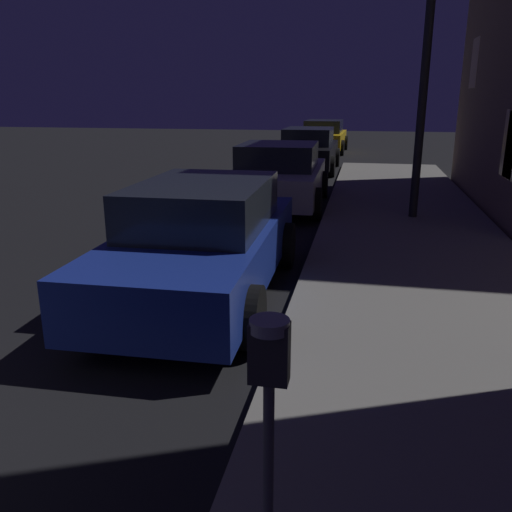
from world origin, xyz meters
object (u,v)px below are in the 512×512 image
at_px(car_black, 308,150).
at_px(car_blue, 203,240).
at_px(car_silver, 279,176).
at_px(car_yellow_cab, 324,136).
at_px(street_lamp, 429,23).
at_px(parking_meter, 269,379).

bearing_deg(car_black, car_blue, -90.00).
bearing_deg(car_blue, car_black, 90.00).
bearing_deg(car_blue, car_silver, 89.99).
relative_size(car_black, car_yellow_cab, 0.99).
height_order(car_blue, car_black, same).
height_order(car_black, street_lamp, street_lamp).
xyz_separation_m(car_black, street_lamp, (2.89, -7.60, 2.97)).
relative_size(car_blue, car_yellow_cab, 0.99).
relative_size(car_silver, car_yellow_cab, 0.93).
height_order(car_blue, car_yellow_cab, same).
xyz_separation_m(car_silver, street_lamp, (2.89, -1.23, 2.97)).
xyz_separation_m(car_yellow_cab, street_lamp, (2.89, -14.24, 2.97)).
relative_size(car_blue, street_lamp, 0.83).
relative_size(parking_meter, car_blue, 0.29).
height_order(car_silver, car_black, same).
distance_m(car_blue, car_silver, 5.85).
bearing_deg(car_yellow_cab, car_black, -90.00).
bearing_deg(car_blue, street_lamp, 57.94).
height_order(car_silver, car_yellow_cab, same).
height_order(car_blue, car_silver, same).
relative_size(car_silver, car_black, 0.93).
distance_m(car_blue, car_yellow_cab, 18.86).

